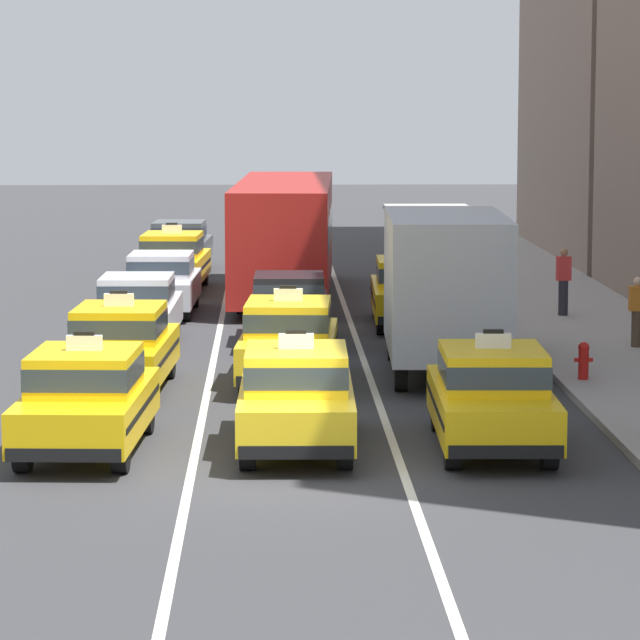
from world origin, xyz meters
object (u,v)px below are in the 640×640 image
object	(u,v)px
taxi_right_nearest	(492,396)
taxi_center_second	(289,340)
taxi_left_nearest	(86,398)
fire_hydrant	(584,359)
sedan_center_third	(289,306)
taxi_right_third	(410,290)
sedan_left_sixth	(179,244)
taxi_left_second	(120,346)
sedan_left_third	(137,308)
sedan_left_fourth	(161,281)
box_truck_right_second	(443,285)
taxi_center_nearest	(296,396)
pedestrian_trailing	(638,312)
pedestrian_far_corner	(563,281)
bus_center_fourth	(285,232)
taxi_left_fifth	(173,260)

from	to	relation	value
taxi_right_nearest	taxi_center_second	bearing A→B (deg)	116.52
taxi_left_nearest	fire_hydrant	xyz separation A→B (m)	(9.00, 5.95, -0.33)
sedan_center_third	taxi_right_third	world-z (taller)	taxi_right_third
taxi_center_second	sedan_left_sixth	bearing A→B (deg)	98.41
taxi_left_second	fire_hydrant	world-z (taller)	taxi_left_second
taxi_left_nearest	sedan_left_third	bearing A→B (deg)	90.30
sedan_left_sixth	fire_hydrant	size ratio (longest dim) A/B	6.01
sedan_left_third	sedan_left_fourth	size ratio (longest dim) A/B	1.00
box_truck_right_second	fire_hydrant	xyz separation A→B (m)	(2.55, -1.94, -1.23)
taxi_right_third	taxi_left_nearest	bearing A→B (deg)	-113.17
sedan_left_sixth	taxi_right_third	world-z (taller)	taxi_right_third
sedan_left_sixth	taxi_right_nearest	size ratio (longest dim) A/B	0.95
taxi_center_nearest	fire_hydrant	size ratio (longest dim) A/B	6.29
taxi_left_second	pedestrian_trailing	size ratio (longest dim) A/B	3.03
sedan_left_sixth	pedestrian_far_corner	distance (m)	16.05
taxi_right_nearest	pedestrian_far_corner	distance (m)	16.01
bus_center_fourth	taxi_right_nearest	size ratio (longest dim) A/B	2.45
taxi_left_nearest	taxi_center_nearest	size ratio (longest dim) A/B	1.01
pedestrian_far_corner	sedan_left_third	bearing A→B (deg)	-159.81
sedan_left_third	bus_center_fourth	size ratio (longest dim) A/B	0.38
taxi_left_fifth	pedestrian_trailing	xyz separation A→B (m)	(10.78, -12.30, 0.04)
sedan_center_third	pedestrian_trailing	xyz separation A→B (m)	(7.58, -1.79, 0.07)
sedan_center_third	fire_hydrant	world-z (taller)	sedan_center_third
sedan_center_third	taxi_right_nearest	distance (m)	12.37
taxi_right_third	taxi_center_nearest	bearing A→B (deg)	-101.56
taxi_center_second	sedan_center_third	bearing A→B (deg)	89.19
taxi_left_nearest	sedan_left_fourth	world-z (taller)	taxi_left_nearest
taxi_left_second	sedan_center_third	size ratio (longest dim) A/B	1.07
taxi_right_nearest	taxi_center_nearest	bearing A→B (deg)	179.01
bus_center_fourth	taxi_right_third	bearing A→B (deg)	-63.08
taxi_left_nearest	taxi_right_nearest	bearing A→B (deg)	0.39
taxi_center_second	fire_hydrant	size ratio (longest dim) A/B	6.38
sedan_left_third	pedestrian_far_corner	distance (m)	10.95
fire_hydrant	taxi_left_nearest	bearing A→B (deg)	-146.52
fire_hydrant	pedestrian_far_corner	bearing A→B (deg)	82.82
taxi_center_nearest	pedestrian_far_corner	distance (m)	16.97
taxi_left_nearest	taxi_left_fifth	world-z (taller)	same
sedan_left_third	box_truck_right_second	distance (m)	7.67
taxi_left_fifth	sedan_center_third	world-z (taller)	taxi_left_fifth
sedan_left_third	taxi_center_second	distance (m)	6.37
sedan_left_third	sedan_left_fourth	bearing A→B (deg)	87.71
taxi_right_nearest	taxi_right_third	size ratio (longest dim) A/B	1.00
sedan_center_third	taxi_right_nearest	world-z (taller)	taxi_right_nearest
taxi_left_second	box_truck_right_second	world-z (taller)	box_truck_right_second
bus_center_fourth	box_truck_right_second	distance (m)	13.19
taxi_right_third	pedestrian_far_corner	xyz separation A→B (m)	(3.87, 0.80, 0.12)
pedestrian_far_corner	taxi_left_fifth	bearing A→B (deg)	145.49
pedestrian_trailing	pedestrian_far_corner	distance (m)	5.44
taxi_center_second	box_truck_right_second	world-z (taller)	box_truck_right_second
taxi_center_nearest	sedan_center_third	bearing A→B (deg)	89.85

